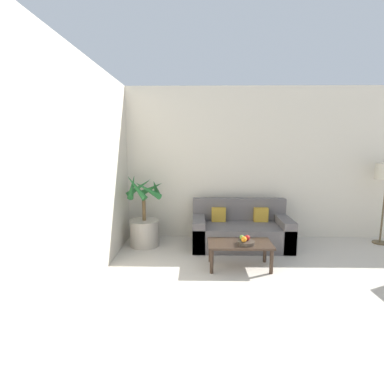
{
  "coord_description": "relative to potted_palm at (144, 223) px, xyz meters",
  "views": [
    {
      "loc": [
        -2.32,
        1.14,
        1.74
      ],
      "look_at": [
        -2.38,
        5.56,
        1.0
      ],
      "focal_mm": 28.0,
      "sensor_mm": 36.0,
      "label": 1
    }
  ],
  "objects": [
    {
      "name": "apple_green",
      "position": [
        1.5,
        -0.9,
        0.05
      ],
      "size": [
        0.06,
        0.06,
        0.06
      ],
      "color": "olive",
      "rests_on": "fruit_bowl"
    },
    {
      "name": "potted_palm",
      "position": [
        0.0,
        0.0,
        0.0
      ],
      "size": [
        0.68,
        0.69,
        1.23
      ],
      "color": "#ADA393",
      "rests_on": "ground_plane"
    },
    {
      "name": "wall_back",
      "position": [
        3.19,
        0.53,
        0.96
      ],
      "size": [
        8.73,
        0.06,
        2.7
      ],
      "color": "beige",
      "rests_on": "ground_plane"
    },
    {
      "name": "fruit_bowl",
      "position": [
        1.55,
        -0.95,
        -0.0
      ],
      "size": [
        0.24,
        0.24,
        0.05
      ],
      "color": "#42382D",
      "rests_on": "coffee_table"
    },
    {
      "name": "coffee_table",
      "position": [
        1.48,
        -0.89,
        -0.08
      ],
      "size": [
        0.89,
        0.48,
        0.36
      ],
      "color": "#38281E",
      "rests_on": "ground_plane"
    },
    {
      "name": "sofa_loveseat",
      "position": [
        1.62,
        -0.01,
        -0.13
      ],
      "size": [
        1.61,
        0.79,
        0.77
      ],
      "color": "#605B5B",
      "rests_on": "ground_plane"
    },
    {
      "name": "orange_fruit",
      "position": [
        1.52,
        -1.0,
        0.06
      ],
      "size": [
        0.08,
        0.08,
        0.08
      ],
      "color": "orange",
      "rests_on": "fruit_bowl"
    },
    {
      "name": "apple_red",
      "position": [
        1.57,
        -0.93,
        0.06
      ],
      "size": [
        0.08,
        0.08,
        0.08
      ],
      "color": "red",
      "rests_on": "fruit_bowl"
    },
    {
      "name": "wall_left",
      "position": [
        -0.4,
        -2.76,
        0.96
      ],
      "size": [
        0.06,
        8.11,
        2.7
      ],
      "color": "beige",
      "rests_on": "ground_plane"
    }
  ]
}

